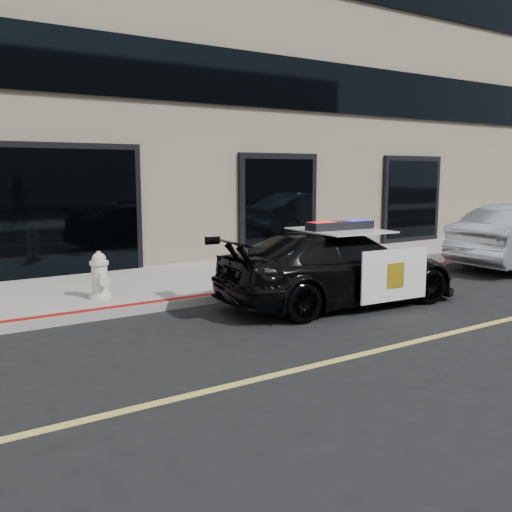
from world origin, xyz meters
TOP-DOWN VIEW (x-y plane):
  - ground at (0.00, 0.00)m, footprint 120.00×120.00m
  - sidewalk_n at (0.00, 5.25)m, footprint 60.00×3.50m
  - building_n at (0.00, 10.50)m, footprint 60.00×7.00m
  - police_car at (2.45, 2.27)m, footprint 2.47×4.70m
  - fire_hydrant at (-1.09, 4.33)m, footprint 0.37×0.51m

SIDE VIEW (x-z plane):
  - ground at x=0.00m, z-range 0.00..0.00m
  - sidewalk_n at x=0.00m, z-range 0.00..0.15m
  - fire_hydrant at x=-1.09m, z-range 0.12..0.93m
  - police_car at x=2.45m, z-range -0.08..1.38m
  - building_n at x=0.00m, z-range 0.00..12.00m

